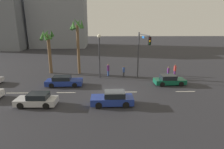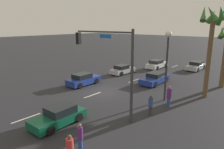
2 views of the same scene
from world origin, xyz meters
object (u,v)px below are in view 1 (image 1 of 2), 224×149
at_px(car_0, 64,81).
at_px(streetlamp, 99,48).
at_px(pedestrian_2, 168,72).
at_px(pedestrian_3, 108,70).
at_px(building_1, 60,20).
at_px(pedestrian_1, 175,70).
at_px(building_0, 6,22).
at_px(palm_tree_0, 48,42).
at_px(car_4, 113,99).
at_px(traffic_signal, 142,49).
at_px(palm_tree_1, 77,34).
at_px(car_3, 37,100).
at_px(car_1, 169,80).
at_px(pedestrian_0, 124,71).

distance_m(car_0, streetlamp, 7.02).
xyz_separation_m(pedestrian_2, pedestrian_3, (-9.16, 0.96, 0.15)).
height_order(pedestrian_3, building_1, building_1).
xyz_separation_m(pedestrian_1, building_1, (-27.61, 41.86, 8.65)).
bearing_deg(streetlamp, building_0, 132.26).
xyz_separation_m(pedestrian_1, palm_tree_0, (-20.04, 2.12, 4.10)).
height_order(car_4, pedestrian_3, pedestrian_3).
bearing_deg(pedestrian_2, streetlamp, -179.69).
bearing_deg(car_4, traffic_signal, 62.52).
relative_size(car_0, palm_tree_1, 0.54).
bearing_deg(car_3, car_0, 78.40).
bearing_deg(pedestrian_1, building_1, 123.41).
height_order(car_0, building_1, building_1).
relative_size(traffic_signal, building_0, 0.39).
bearing_deg(car_0, palm_tree_0, 119.32).
height_order(pedestrian_1, palm_tree_0, palm_tree_0).
bearing_deg(palm_tree_0, palm_tree_1, -4.55).
relative_size(car_4, palm_tree_1, 0.48).
bearing_deg(car_4, streetlamp, 99.79).
distance_m(palm_tree_1, building_1, 42.11).
relative_size(car_4, traffic_signal, 0.63).
distance_m(car_0, pedestrian_1, 16.95).
bearing_deg(pedestrian_2, car_4, -132.01).
relative_size(car_4, palm_tree_0, 0.59).
bearing_deg(car_0, car_3, -101.60).
distance_m(car_3, palm_tree_0, 13.62).
distance_m(car_0, pedestrian_2, 15.47).
relative_size(pedestrian_3, building_0, 0.11).
xyz_separation_m(car_0, building_0, (-26.18, 37.47, 8.06)).
distance_m(car_0, car_3, 6.19).
height_order(palm_tree_0, building_1, building_1).
relative_size(car_0, car_1, 1.15).
height_order(pedestrian_0, building_0, building_0).
bearing_deg(building_0, traffic_signal, -47.56).
bearing_deg(palm_tree_1, car_0, -99.92).
relative_size(car_4, streetlamp, 0.66).
bearing_deg(palm_tree_1, pedestrian_1, -6.50).
distance_m(traffic_signal, building_0, 51.13).
bearing_deg(pedestrian_0, car_1, -35.83).
height_order(traffic_signal, pedestrian_2, traffic_signal).
bearing_deg(palm_tree_1, streetlamp, -36.46).
distance_m(pedestrian_3, palm_tree_0, 10.56).
xyz_separation_m(traffic_signal, pedestrian_0, (-2.23, 2.15, -3.72)).
height_order(car_1, building_1, building_1).
distance_m(streetlamp, palm_tree_1, 4.72).
xyz_separation_m(pedestrian_1, pedestrian_3, (-10.48, 0.17, 0.05)).
height_order(car_3, streetlamp, streetlamp).
bearing_deg(car_1, car_4, -141.45).
bearing_deg(car_1, traffic_signal, 150.37).
xyz_separation_m(streetlamp, pedestrian_0, (3.69, 0.63, -3.65)).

